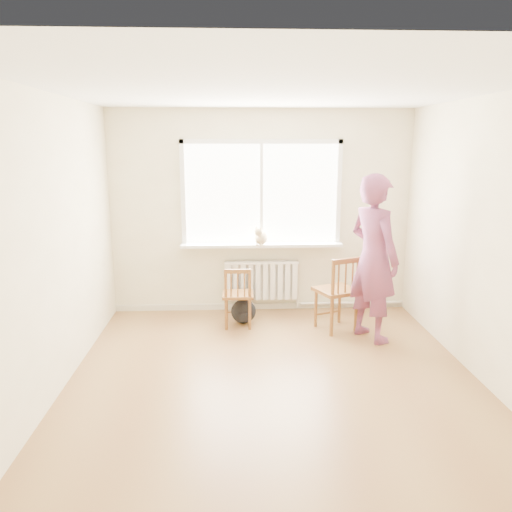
{
  "coord_description": "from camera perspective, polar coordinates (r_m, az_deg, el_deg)",
  "views": [
    {
      "loc": [
        -0.39,
        -4.38,
        2.26
      ],
      "look_at": [
        -0.12,
        1.2,
        0.99
      ],
      "focal_mm": 35.0,
      "sensor_mm": 36.0,
      "label": 1
    }
  ],
  "objects": [
    {
      "name": "floor",
      "position": [
        4.94,
        2.14,
        -14.41
      ],
      "size": [
        4.5,
        4.5,
        0.0
      ],
      "primitive_type": "plane",
      "color": "olive",
      "rests_on": "ground"
    },
    {
      "name": "ceiling",
      "position": [
        4.42,
        2.45,
        18.52
      ],
      "size": [
        4.5,
        4.5,
        0.0
      ],
      "primitive_type": "plane",
      "rotation": [
        3.14,
        0.0,
        0.0
      ],
      "color": "white",
      "rests_on": "back_wall"
    },
    {
      "name": "back_wall",
      "position": [
        6.7,
        0.6,
        4.99
      ],
      "size": [
        4.0,
        0.01,
        2.7
      ],
      "primitive_type": "cube",
      "color": "#EFE5BF",
      "rests_on": "ground"
    },
    {
      "name": "window",
      "position": [
        6.64,
        0.62,
        7.63
      ],
      "size": [
        2.12,
        0.05,
        1.42
      ],
      "color": "white",
      "rests_on": "back_wall"
    },
    {
      "name": "windowsill",
      "position": [
        6.66,
        0.65,
        1.28
      ],
      "size": [
        2.15,
        0.22,
        0.04
      ],
      "primitive_type": "cube",
      "color": "white",
      "rests_on": "back_wall"
    },
    {
      "name": "radiator",
      "position": [
        6.8,
        0.63,
        -2.75
      ],
      "size": [
        1.0,
        0.12,
        0.55
      ],
      "color": "white",
      "rests_on": "back_wall"
    },
    {
      "name": "heating_pipe",
      "position": [
        7.11,
        10.75,
        -5.29
      ],
      "size": [
        1.4,
        0.04,
        0.04
      ],
      "primitive_type": "cylinder",
      "rotation": [
        0.0,
        1.57,
        0.0
      ],
      "color": "silver",
      "rests_on": "back_wall"
    },
    {
      "name": "baseboard",
      "position": [
        6.99,
        0.58,
        -5.74
      ],
      "size": [
        4.0,
        0.03,
        0.08
      ],
      "primitive_type": "cube",
      "color": "beige",
      "rests_on": "ground"
    },
    {
      "name": "chair_left",
      "position": [
        6.22,
        -2.09,
        -4.7
      ],
      "size": [
        0.39,
        0.37,
        0.77
      ],
      "rotation": [
        0.0,
        0.0,
        3.13
      ],
      "color": "brown",
      "rests_on": "floor"
    },
    {
      "name": "chair_right",
      "position": [
        6.16,
        9.45,
        -4.24
      ],
      "size": [
        0.6,
        0.59,
        0.94
      ],
      "rotation": [
        0.0,
        0.0,
        3.53
      ],
      "color": "brown",
      "rests_on": "floor"
    },
    {
      "name": "person",
      "position": [
        5.87,
        13.29,
        -0.26
      ],
      "size": [
        0.74,
        0.84,
        1.94
      ],
      "primitive_type": "imported",
      "rotation": [
        0.0,
        0.0,
        2.07
      ],
      "color": "#B33B63",
      "rests_on": "floor"
    },
    {
      "name": "cat",
      "position": [
        6.56,
        0.54,
        2.22
      ],
      "size": [
        0.25,
        0.38,
        0.26
      ],
      "rotation": [
        0.0,
        0.0,
        -0.34
      ],
      "color": "#CFB88D",
      "rests_on": "windowsill"
    },
    {
      "name": "backpack",
      "position": [
        6.41,
        -1.44,
        -6.33
      ],
      "size": [
        0.34,
        0.28,
        0.32
      ],
      "primitive_type": "ellipsoid",
      "rotation": [
        0.0,
        0.0,
        0.12
      ],
      "color": "black",
      "rests_on": "floor"
    }
  ]
}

